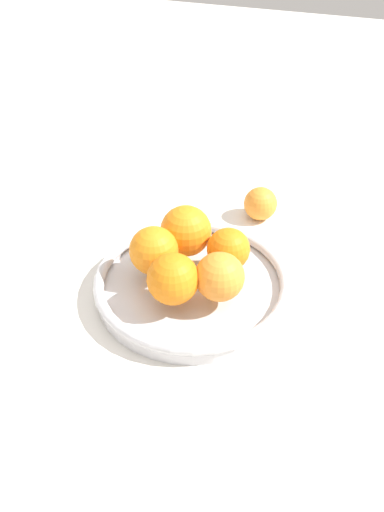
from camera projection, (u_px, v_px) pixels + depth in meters
name	position (u px, v px, depth m)	size (l,w,h in m)	color
ground_plane	(192.00, 292.00, 0.81)	(4.00, 4.00, 0.00)	silver
fruit_bowl	(192.00, 283.00, 0.80)	(0.31, 0.31, 0.04)	silver
orange_pile	(189.00, 255.00, 0.76)	(0.19, 0.19, 0.08)	orange
stray_orange	(260.00, 204.00, 0.96)	(0.06, 0.06, 0.06)	orange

